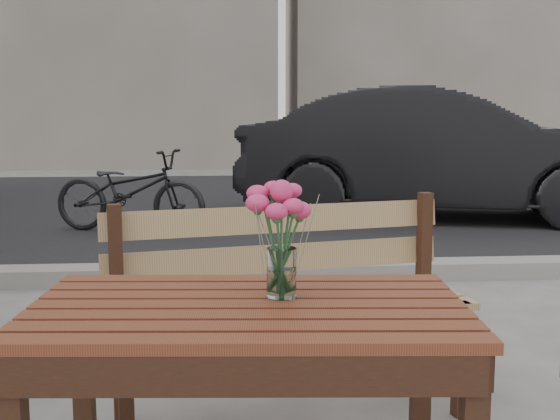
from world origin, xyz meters
name	(u,v)px	position (x,y,z in m)	size (l,w,h in m)	color
street	(236,228)	(0.00, 5.06, 0.03)	(30.00, 8.12, 0.12)	black
backdrop_buildings	(235,1)	(0.17, 14.40, 3.60)	(15.50, 4.00, 8.00)	slate
main_table	(248,346)	(-0.05, -0.04, 0.58)	(1.17, 0.74, 0.69)	#5F2B19
main_bench	(286,282)	(0.13, 0.85, 0.52)	(1.45, 0.70, 0.87)	#99794F
main_vase	(282,225)	(0.04, 0.02, 0.89)	(0.17, 0.17, 0.31)	white
parked_car	(439,153)	(2.27, 5.80, 0.72)	(1.52, 4.35, 1.43)	black
bicycle	(130,191)	(-1.03, 5.08, 0.41)	(0.54, 1.55, 0.82)	black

